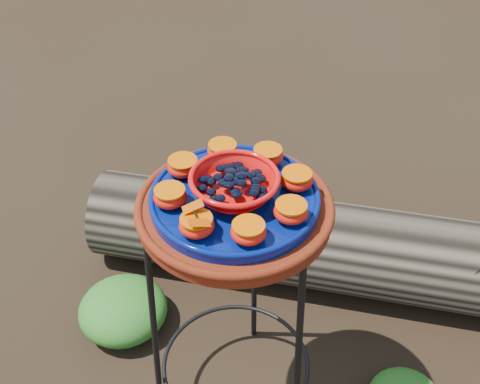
% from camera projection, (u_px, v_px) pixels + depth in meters
% --- Properties ---
extents(plant_stand, '(0.44, 0.44, 0.70)m').
position_uv_depth(plant_stand, '(235.00, 317.00, 1.53)').
color(plant_stand, black).
rests_on(plant_stand, ground).
extents(terracotta_saucer, '(0.42, 0.42, 0.03)m').
position_uv_depth(terracotta_saucer, '(235.00, 210.00, 1.30)').
color(terracotta_saucer, '#530D08').
rests_on(terracotta_saucer, plant_stand).
extents(cobalt_plate, '(0.36, 0.36, 0.02)m').
position_uv_depth(cobalt_plate, '(235.00, 200.00, 1.28)').
color(cobalt_plate, '#08114A').
rests_on(cobalt_plate, terracotta_saucer).
extents(red_bowl, '(0.18, 0.18, 0.05)m').
position_uv_depth(red_bowl, '(234.00, 186.00, 1.25)').
color(red_bowl, red).
rests_on(red_bowl, cobalt_plate).
extents(glass_gems, '(0.14, 0.14, 0.02)m').
position_uv_depth(glass_gems, '(234.00, 172.00, 1.23)').
color(glass_gems, black).
rests_on(glass_gems, red_bowl).
extents(orange_half_0, '(0.07, 0.07, 0.04)m').
position_uv_depth(orange_half_0, '(197.00, 225.00, 1.17)').
color(orange_half_0, '#CD0B00').
rests_on(orange_half_0, cobalt_plate).
extents(orange_half_1, '(0.07, 0.07, 0.04)m').
position_uv_depth(orange_half_1, '(248.00, 232.00, 1.16)').
color(orange_half_1, '#CD0B00').
rests_on(orange_half_1, cobalt_plate).
extents(orange_half_2, '(0.07, 0.07, 0.04)m').
position_uv_depth(orange_half_2, '(291.00, 212.00, 1.20)').
color(orange_half_2, '#CD0B00').
rests_on(orange_half_2, cobalt_plate).
extents(orange_half_3, '(0.07, 0.07, 0.04)m').
position_uv_depth(orange_half_3, '(297.00, 180.00, 1.28)').
color(orange_half_3, '#CD0B00').
rests_on(orange_half_3, cobalt_plate).
extents(orange_half_4, '(0.07, 0.07, 0.04)m').
position_uv_depth(orange_half_4, '(268.00, 156.00, 1.34)').
color(orange_half_4, '#CD0B00').
rests_on(orange_half_4, cobalt_plate).
extents(orange_half_5, '(0.07, 0.07, 0.04)m').
position_uv_depth(orange_half_5, '(223.00, 151.00, 1.36)').
color(orange_half_5, '#CD0B00').
rests_on(orange_half_5, cobalt_plate).
extents(orange_half_6, '(0.07, 0.07, 0.04)m').
position_uv_depth(orange_half_6, '(183.00, 167.00, 1.31)').
color(orange_half_6, '#CD0B00').
rests_on(orange_half_6, cobalt_plate).
extents(orange_half_7, '(0.07, 0.07, 0.04)m').
position_uv_depth(orange_half_7, '(170.00, 197.00, 1.24)').
color(orange_half_7, '#CD0B00').
rests_on(orange_half_7, cobalt_plate).
extents(butterfly, '(0.10, 0.09, 0.02)m').
position_uv_depth(butterfly, '(196.00, 215.00, 1.15)').
color(butterfly, '#BF4200').
rests_on(butterfly, orange_half_0).
extents(driftwood_log, '(1.62, 0.48, 0.30)m').
position_uv_depth(driftwood_log, '(328.00, 246.00, 2.01)').
color(driftwood_log, black).
rests_on(driftwood_log, ground).
extents(foliage_left, '(0.28, 0.28, 0.14)m').
position_uv_depth(foliage_left, '(123.00, 309.00, 1.91)').
color(foliage_left, '#1F5B14').
rests_on(foliage_left, ground).
extents(foliage_back, '(0.36, 0.36, 0.18)m').
position_uv_depth(foliage_back, '(246.00, 224.00, 2.18)').
color(foliage_back, '#1F5B14').
rests_on(foliage_back, ground).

